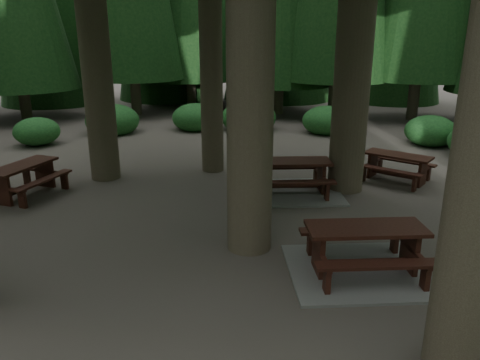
% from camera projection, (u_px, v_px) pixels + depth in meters
% --- Properties ---
extents(ground, '(80.00, 80.00, 0.00)m').
position_uv_depth(ground, '(207.00, 246.00, 9.05)').
color(ground, '#4E463F').
rests_on(ground, ground).
extents(picnic_table_a, '(3.06, 2.77, 0.86)m').
position_uv_depth(picnic_table_a, '(364.00, 256.00, 7.98)').
color(picnic_table_a, gray).
rests_on(picnic_table_a, ground).
extents(picnic_table_b, '(1.62, 1.96, 0.80)m').
position_uv_depth(picnic_table_b, '(23.00, 175.00, 11.70)').
color(picnic_table_b, black).
rests_on(picnic_table_b, ground).
extents(picnic_table_c, '(3.10, 2.81, 0.87)m').
position_uv_depth(picnic_table_c, '(290.00, 182.00, 11.92)').
color(picnic_table_c, gray).
rests_on(picnic_table_c, ground).
extents(picnic_table_d, '(2.16, 1.98, 0.76)m').
position_uv_depth(picnic_table_d, '(397.00, 163.00, 12.85)').
color(picnic_table_d, black).
rests_on(picnic_table_d, ground).
extents(shrub_ring, '(23.86, 24.64, 1.49)m').
position_uv_depth(shrub_ring, '(251.00, 217.00, 9.44)').
color(shrub_ring, '#1B5022').
rests_on(shrub_ring, ground).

